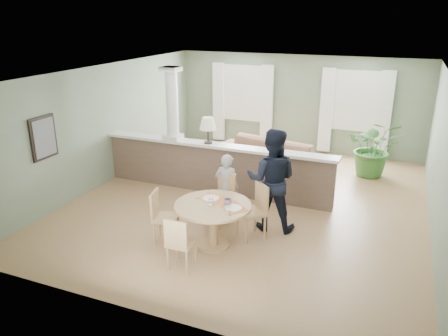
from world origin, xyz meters
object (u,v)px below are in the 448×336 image
at_px(houseplant, 374,148).
at_px(chair_far_man, 255,208).
at_px(sofa, 265,158).
at_px(chair_far_boy, 222,195).
at_px(man_person, 272,180).
at_px(chair_side, 162,214).
at_px(child_person, 227,187).
at_px(chair_near, 179,241).
at_px(dining_table, 214,213).

height_order(houseplant, chair_far_man, houseplant).
xyz_separation_m(sofa, chair_far_man, (0.80, -3.17, 0.15)).
height_order(chair_far_boy, man_person, man_person).
xyz_separation_m(chair_side, man_person, (1.60, 1.19, 0.44)).
relative_size(houseplant, man_person, 0.75).
bearing_deg(chair_far_boy, houseplant, 76.43).
bearing_deg(houseplant, chair_far_boy, -123.30).
relative_size(sofa, chair_far_man, 2.74).
bearing_deg(chair_far_man, child_person, -169.49).
height_order(chair_near, child_person, child_person).
bearing_deg(man_person, dining_table, 47.81).
distance_m(houseplant, chair_side, 5.71).
xyz_separation_m(chair_far_boy, man_person, (0.91, 0.11, 0.40)).
height_order(dining_table, chair_near, dining_table).
distance_m(houseplant, chair_far_boy, 4.43).
distance_m(chair_far_man, man_person, 0.61).
relative_size(houseplant, child_person, 1.08).
height_order(houseplant, chair_far_boy, houseplant).
xyz_separation_m(chair_far_boy, chair_near, (0.01, -1.76, -0.06)).
xyz_separation_m(sofa, chair_near, (0.06, -4.62, 0.09)).
xyz_separation_m(chair_side, child_person, (0.71, 1.24, 0.15)).
distance_m(sofa, dining_table, 3.79).
height_order(sofa, dining_table, dining_table).
height_order(houseplant, dining_table, houseplant).
bearing_deg(sofa, chair_far_boy, -76.47).
xyz_separation_m(dining_table, chair_far_boy, (-0.22, 0.92, -0.08)).
distance_m(sofa, chair_far_boy, 2.86).
distance_m(chair_side, man_person, 2.04).
bearing_deg(houseplant, chair_near, -113.87).
xyz_separation_m(dining_table, chair_side, (-0.91, -0.16, -0.11)).
height_order(chair_far_boy, chair_far_man, chair_far_man).
xyz_separation_m(sofa, chair_far_boy, (0.05, -2.85, 0.14)).
distance_m(sofa, child_person, 2.71).
xyz_separation_m(houseplant, child_person, (-2.41, -3.54, -0.05)).
distance_m(sofa, houseplant, 2.64).
bearing_deg(man_person, chair_far_man, 61.50).
bearing_deg(chair_far_man, chair_near, -73.17).
height_order(chair_far_man, man_person, man_person).
height_order(houseplant, chair_near, houseplant).
xyz_separation_m(dining_table, chair_far_man, (0.53, 0.60, -0.07)).
bearing_deg(sofa, chair_near, -76.69).
bearing_deg(child_person, chair_near, 90.03).
relative_size(chair_far_man, child_person, 0.76).
distance_m(dining_table, child_person, 1.09).
bearing_deg(man_person, child_person, -11.35).
relative_size(houseplant, chair_side, 1.53).
bearing_deg(chair_far_boy, man_person, 26.67).
relative_size(sofa, chair_far_boy, 2.77).
bearing_deg(chair_side, chair_far_boy, -45.83).
bearing_deg(chair_far_man, sofa, 148.03).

